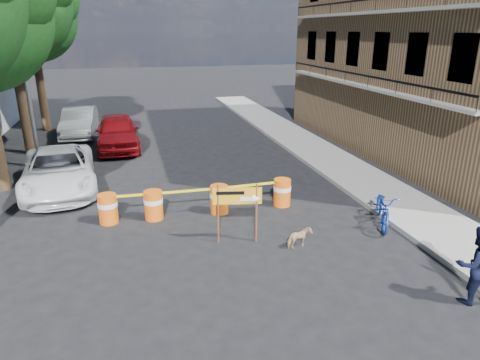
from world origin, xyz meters
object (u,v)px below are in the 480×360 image
barrel_far_right (282,192)px  sedan_silver (79,122)px  dog (299,238)px  sedan_red (117,132)px  bicycle (385,193)px  barrel_mid_left (154,205)px  barrel_far_left (108,208)px  suv_white (59,170)px  barrel_mid_right (219,199)px  pedestrian (476,265)px  detour_sign (243,201)px

barrel_far_right → sedan_silver: size_ratio=0.19×
dog → sedan_red: (-4.68, 11.70, 0.54)m
bicycle → sedan_red: (-7.60, 10.99, -0.19)m
barrel_mid_left → sedan_silver: bearing=104.4°
sedan_red → sedan_silver: size_ratio=1.04×
bicycle → sedan_red: 13.36m
barrel_far_left → dog: barrel_far_left is taller
suv_white → sedan_silver: sedan_silver is taller
barrel_mid_right → dog: size_ratio=1.36×
pedestrian → dog: bearing=-38.4°
barrel_mid_left → barrel_far_right: (4.15, 0.01, 0.00)m
barrel_far_left → barrel_mid_right: size_ratio=1.00×
sedan_red → pedestrian: bearing=-65.2°
barrel_mid_right → detour_sign: (0.20, -2.10, 0.74)m
pedestrian → sedan_red: size_ratio=0.36×
dog → suv_white: (-6.68, 6.29, 0.45)m
bicycle → pedestrian: bearing=-70.0°
barrel_mid_left → dog: (3.59, -2.85, -0.19)m
suv_white → sedan_red: 5.76m
bicycle → dog: (-2.92, -0.71, -0.73)m
barrel_mid_right → detour_sign: size_ratio=0.54×
barrel_far_right → suv_white: 8.01m
barrel_mid_left → pedestrian: 8.64m
detour_sign → sedan_silver: 15.14m
barrel_mid_left → sedan_silver: sedan_silver is taller
barrel_mid_left → barrel_far_right: size_ratio=1.00×
dog → barrel_far_right: bearing=-26.1°
barrel_far_left → barrel_mid_right: bearing=-2.0°
barrel_far_left → barrel_mid_right: (3.36, -0.12, 0.00)m
barrel_far_right → bicycle: bearing=-42.4°
sedan_red → barrel_far_left: bearing=-93.0°
barrel_mid_right → barrel_far_right: same height
barrel_far_left → bicycle: size_ratio=0.44×
barrel_far_left → detour_sign: bearing=-31.9°
sedan_red → detour_sign: bearing=-74.5°
detour_sign → dog: 1.79m
barrel_far_right → suv_white: size_ratio=0.17×
barrel_mid_right → sedan_red: 9.43m
pedestrian → barrel_mid_left: bearing=-32.0°
barrel_far_left → barrel_mid_left: 1.34m
barrel_far_right → bicycle: size_ratio=0.44×
sedan_silver → barrel_mid_left: bearing=-73.7°
barrel_mid_right → bicycle: size_ratio=0.44×
dog → suv_white: size_ratio=0.13×
sedan_red → sedan_silver: sedan_red is taller
detour_sign → dog: detour_sign is taller
barrel_mid_left → barrel_far_right: bearing=0.2°
barrel_mid_left → suv_white: size_ratio=0.17×
barrel_mid_right → sedan_red: size_ratio=0.19×
dog → suv_white: bearing=31.6°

